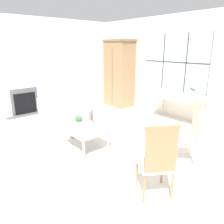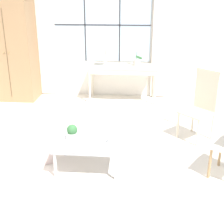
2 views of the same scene
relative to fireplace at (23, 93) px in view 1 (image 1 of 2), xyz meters
name	(u,v)px [view 1 (image 1 of 2)]	position (x,y,z in m)	size (l,w,h in m)	color
ground_plane	(86,143)	(2.91, 0.24, -0.66)	(14.00, 14.00, 0.00)	silver
wall_back_windowed	(175,68)	(2.91, 3.26, 0.73)	(7.20, 0.14, 2.80)	silver
wall_left	(46,65)	(-0.12, 0.84, 0.74)	(0.06, 7.20, 2.80)	silver
fireplace	(23,93)	(0.00, 0.00, 0.00)	(0.34, 1.37, 1.98)	#515156
armoire	(119,73)	(1.05, 2.87, 0.44)	(1.00, 0.69, 2.19)	#93704C
console_table	(179,97)	(3.37, 2.90, 0.01)	(1.43, 0.55, 0.76)	beige
table_lamp	(168,76)	(3.01, 2.84, 0.54)	(0.26, 0.26, 0.58)	silver
potted_orchid	(191,89)	(3.65, 2.94, 0.28)	(0.19, 0.15, 0.49)	#BCB7AD
armchair_upholstered	(66,118)	(1.91, 0.33, -0.39)	(1.27, 1.26, 0.85)	beige
side_chair_wooden	(190,129)	(4.69, 1.20, -0.07)	(0.62, 0.62, 1.10)	beige
accent_chair_wooden	(158,159)	(4.96, -0.02, -0.09)	(0.61, 0.61, 1.06)	white
coffee_table	(85,130)	(3.05, 0.12, -0.29)	(0.86, 0.67, 0.41)	#BCBCC1
potted_plant_small	(79,121)	(2.85, 0.12, -0.15)	(0.14, 0.14, 0.20)	white
pillar_candle	(90,131)	(3.36, 0.03, -0.20)	(0.12, 0.12, 0.12)	silver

